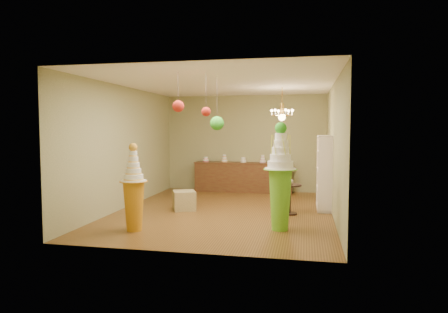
% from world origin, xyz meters
% --- Properties ---
extents(floor, '(6.50, 6.50, 0.00)m').
position_xyz_m(floor, '(0.00, 0.00, 0.00)').
color(floor, brown).
rests_on(floor, ground).
extents(ceiling, '(6.50, 6.50, 0.00)m').
position_xyz_m(ceiling, '(0.00, 0.00, 3.00)').
color(ceiling, white).
rests_on(ceiling, ground).
extents(wall_back, '(5.00, 0.04, 3.00)m').
position_xyz_m(wall_back, '(0.00, 3.25, 1.50)').
color(wall_back, '#9A996A').
rests_on(wall_back, ground).
extents(wall_front, '(5.00, 0.04, 3.00)m').
position_xyz_m(wall_front, '(0.00, -3.25, 1.50)').
color(wall_front, '#9A996A').
rests_on(wall_front, ground).
extents(wall_left, '(0.04, 6.50, 3.00)m').
position_xyz_m(wall_left, '(-2.50, 0.00, 1.50)').
color(wall_left, '#9A996A').
rests_on(wall_left, ground).
extents(wall_right, '(0.04, 6.50, 3.00)m').
position_xyz_m(wall_right, '(2.50, 0.00, 1.50)').
color(wall_right, '#9A996A').
rests_on(wall_right, ground).
extents(pedestal_green, '(0.75, 0.75, 2.09)m').
position_xyz_m(pedestal_green, '(1.41, -1.51, 0.87)').
color(pedestal_green, '#6AC22B').
rests_on(pedestal_green, floor).
extents(pedestal_orange, '(0.51, 0.51, 1.69)m').
position_xyz_m(pedestal_orange, '(-1.34, -2.12, 0.64)').
color(pedestal_orange, '#C58117').
rests_on(pedestal_orange, floor).
extents(burlap_riser, '(0.68, 0.68, 0.46)m').
position_xyz_m(burlap_riser, '(-0.97, -0.06, 0.23)').
color(burlap_riser, '#968452').
rests_on(burlap_riser, floor).
extents(sideboard, '(3.04, 0.54, 1.16)m').
position_xyz_m(sideboard, '(0.00, 2.97, 0.48)').
color(sideboard, '#54311A').
rests_on(sideboard, floor).
extents(shelving_unit, '(0.33, 1.20, 1.80)m').
position_xyz_m(shelving_unit, '(2.34, 0.80, 0.90)').
color(shelving_unit, white).
rests_on(shelving_unit, floor).
extents(round_table, '(0.62, 0.62, 0.70)m').
position_xyz_m(round_table, '(1.53, -0.04, 0.45)').
color(round_table, black).
rests_on(round_table, floor).
extents(vase, '(0.23, 0.23, 0.18)m').
position_xyz_m(vase, '(1.53, -0.04, 0.79)').
color(vase, white).
rests_on(vase, round_table).
extents(pom_red_left, '(0.22, 0.22, 0.73)m').
position_xyz_m(pom_red_left, '(-0.43, -2.14, 2.38)').
color(pom_red_left, '#40362E').
rests_on(pom_red_left, ceiling).
extents(pom_green_mid, '(0.28, 0.28, 1.07)m').
position_xyz_m(pom_green_mid, '(0.14, -1.42, 2.07)').
color(pom_green_mid, '#40362E').
rests_on(pom_green_mid, ceiling).
extents(pom_red_right, '(0.17, 0.17, 0.81)m').
position_xyz_m(pom_red_right, '(0.06, -1.98, 2.28)').
color(pom_red_right, '#40362E').
rests_on(pom_red_right, ceiling).
extents(chandelier, '(0.66, 0.66, 0.85)m').
position_xyz_m(chandelier, '(1.29, 0.97, 2.30)').
color(chandelier, '#E9B252').
rests_on(chandelier, ceiling).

